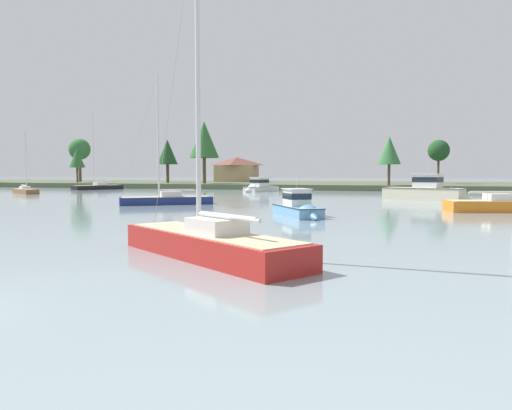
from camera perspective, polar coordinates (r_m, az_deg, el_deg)
far_shore_bank at (r=108.89m, az=10.38°, el=2.34°), size 251.89×40.05×1.01m
cruiser_cream at (r=61.87m, az=19.99°, el=1.18°), size 10.95×6.88×5.93m
sailboat_red at (r=19.27m, az=-5.49°, el=-5.34°), size 9.55×7.74×14.61m
sailboat_navy at (r=51.36m, az=-10.56°, el=0.39°), size 9.25×7.24×13.90m
sailboat_black at (r=98.51m, az=-18.24°, el=1.93°), size 6.82×9.83×15.30m
cruiser_skyblue at (r=36.68m, az=5.22°, el=-0.64°), size 5.38×7.09×4.10m
sailboat_wood at (r=84.13m, az=-25.67°, el=1.37°), size 6.79×5.18×10.42m
sailboat_orange at (r=46.47m, az=27.39°, el=-0.36°), size 10.08×5.05×13.60m
cruiser_white at (r=83.03m, az=0.27°, el=2.00°), size 5.30×8.46×4.60m
mooring_buoy_white at (r=73.63m, az=27.75°, el=0.90°), size 0.50×0.50×0.55m
shore_tree_right_mid at (r=109.46m, az=-10.47°, el=6.18°), size 4.52×4.52×9.66m
shore_tree_inland_b at (r=91.08m, az=15.55°, el=6.23°), size 4.14×4.14×8.86m
shore_tree_far_right at (r=105.66m, az=20.87°, el=6.04°), size 4.35×4.35×8.98m
shore_tree_inland_c at (r=116.60m, az=-20.49°, el=5.23°), size 3.53×3.53×7.74m
shore_tree_right at (r=128.45m, az=-20.21°, el=6.20°), size 5.30×5.30×10.75m
shore_tree_center_left at (r=101.92m, az=-6.18°, el=7.69°), size 6.22×6.22×12.99m
cottage_hillside at (r=119.46m, az=-2.32°, el=4.29°), size 10.38×7.30×6.06m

